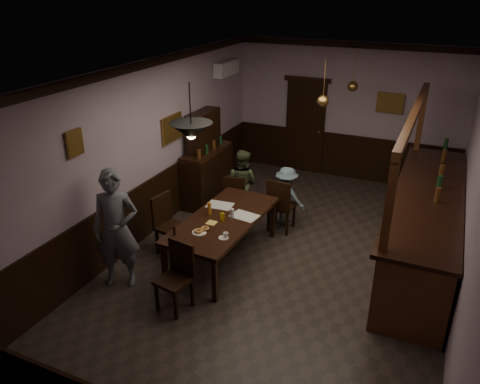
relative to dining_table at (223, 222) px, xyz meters
The scene contains 31 objects.
room 1.25m from the dining_table, 20.13° to the left, with size 5.01×8.01×3.01m.
dining_table is the anchor object (origin of this frame).
chair_far_left 1.36m from the dining_table, 106.39° to the left, with size 0.46×0.46×0.92m.
chair_far_right 1.35m from the dining_table, 67.96° to the left, with size 0.45×0.45×1.01m.
chair_near 1.33m from the dining_table, 92.02° to the right, with size 0.48×0.48×0.97m.
chair_side 0.96m from the dining_table, behind, with size 0.50×0.50×1.01m.
person_standing 1.65m from the dining_table, 132.46° to the right, with size 0.66×0.43×1.81m, color slate.
person_seated_left 1.61m from the dining_table, 103.76° to the left, with size 0.64×0.50×1.31m, color #404B2D.
person_seated_right 1.62m from the dining_table, 71.38° to the left, with size 0.73×0.42×1.13m, color slate.
newspaper_left 0.45m from the dining_table, 123.10° to the left, with size 0.42×0.30×0.01m, color silver.
newspaper_right 0.35m from the dining_table, 34.06° to the left, with size 0.42×0.30×0.01m, color silver.
napkin 0.24m from the dining_table, 111.94° to the right, with size 0.15×0.15×0.00m, color #EBCF56.
saucer 0.64m from the dining_table, 63.03° to the right, with size 0.15×0.15×0.01m, color white.
coffee_cup 0.64m from the dining_table, 60.15° to the right, with size 0.08×0.08×0.07m, color white.
pastry_plate 0.58m from the dining_table, 100.77° to the right, with size 0.22×0.22×0.01m, color white.
pastry_ring_a 0.60m from the dining_table, 101.52° to the right, with size 0.13×0.13×0.04m, color #C68C47.
pastry_ring_b 0.49m from the dining_table, 97.85° to the right, with size 0.13×0.13×0.04m, color #C68C47.
soda_can 0.15m from the dining_table, 70.32° to the right, with size 0.07×0.07×0.12m, color yellow.
beer_glass 0.30m from the dining_table, behind, with size 0.06×0.06×0.20m, color #BF721E.
water_glass 0.20m from the dining_table, 31.73° to the left, with size 0.06×0.06×0.15m, color silver.
pepper_mill 0.89m from the dining_table, 117.83° to the right, with size 0.04×0.04×0.14m, color black.
sideboard 2.32m from the dining_table, 124.70° to the left, with size 0.50×1.40×1.85m.
bar_counter 3.18m from the dining_table, 24.96° to the left, with size 1.01×4.35×2.44m.
door_back 4.29m from the dining_table, 90.09° to the left, with size 0.90×0.06×2.10m, color black.
ac_unit 3.97m from the dining_table, 114.74° to the left, with size 0.20×0.85×0.30m.
picture_left_small 2.49m from the dining_table, 140.92° to the right, with size 0.04×0.28×0.36m.
picture_left_large 2.18m from the dining_table, 144.27° to the left, with size 0.04×0.62×0.48m.
picture_back 4.78m from the dining_table, 67.31° to the left, with size 0.55×0.04×0.42m.
pendant_iron 1.87m from the dining_table, 92.43° to the right, with size 0.56×0.56×0.73m.
pendant_brass_mid 2.61m from the dining_table, 61.11° to the left, with size 0.20×0.20×0.81m.
pendant_brass_far 3.78m from the dining_table, 69.58° to the left, with size 0.20×0.20×0.81m.
Camera 1 is at (2.03, -6.12, 4.14)m, focal length 35.00 mm.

